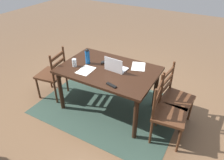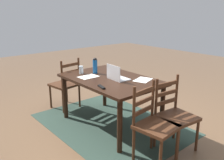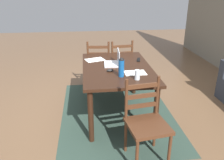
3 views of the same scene
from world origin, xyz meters
TOP-DOWN VIEW (x-y plane):
  - ground_plane at (0.00, 0.00)m, footprint 14.00×14.00m
  - area_rug at (0.00, 0.00)m, footprint 2.36×1.71m
  - dining_table at (0.00, 0.00)m, footprint 1.53×1.00m
  - chair_right_far at (1.06, 0.19)m, footprint 0.50×0.50m
  - chair_left_near at (-1.05, -0.20)m, footprint 0.48×0.48m
  - chair_left_far at (-1.06, 0.20)m, footprint 0.49×0.49m
  - laptop at (-0.12, -0.02)m, footprint 0.33×0.24m
  - water_bottle at (0.39, 0.01)m, footprint 0.07×0.07m
  - drinking_glass at (0.52, 0.19)m, footprint 0.07×0.07m
  - computer_mouse at (0.18, -0.12)m, footprint 0.08×0.11m
  - tv_remote at (-0.28, 0.39)m, footprint 0.18×0.08m
  - paper_stack_left at (0.28, 0.22)m, footprint 0.22×0.30m
  - paper_stack_right at (-0.39, -0.31)m, footprint 0.30×0.35m

SIDE VIEW (x-z plane):
  - ground_plane at x=0.00m, z-range 0.00..0.00m
  - area_rug at x=0.00m, z-range 0.00..0.01m
  - chair_right_far at x=1.06m, z-range -0.01..0.94m
  - chair_left_near at x=-1.05m, z-range -0.01..0.94m
  - chair_left_far at x=-1.06m, z-range -0.01..0.94m
  - dining_table at x=0.00m, z-range 0.29..1.07m
  - paper_stack_left at x=0.28m, z-range 0.77..0.78m
  - paper_stack_right at x=-0.39m, z-range 0.77..0.78m
  - tv_remote at x=-0.28m, z-range 0.77..0.79m
  - computer_mouse at x=0.18m, z-range 0.77..0.81m
  - laptop at x=-0.12m, z-range 0.72..0.94m
  - drinking_glass at x=0.52m, z-range 0.77..0.90m
  - water_bottle at x=0.39m, z-range 0.78..1.04m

